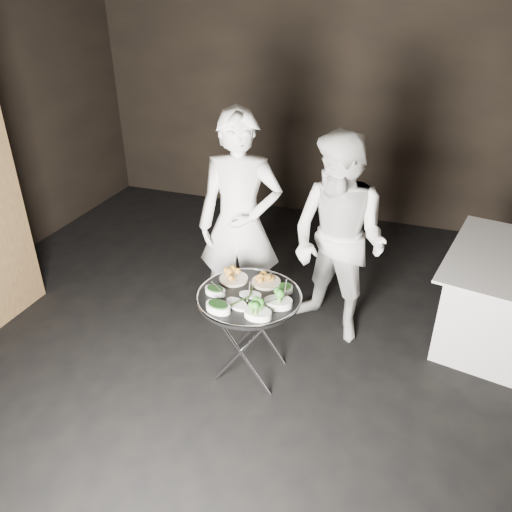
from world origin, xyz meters
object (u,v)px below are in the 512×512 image
(waiter_right, at_px, (338,241))
(waiter_left, at_px, (240,225))
(serving_tray, at_px, (249,297))
(tray_stand, at_px, (249,332))

(waiter_right, bearing_deg, waiter_left, -147.93)
(serving_tray, distance_m, waiter_left, 0.74)
(tray_stand, relative_size, serving_tray, 0.92)
(tray_stand, relative_size, waiter_left, 0.37)
(tray_stand, bearing_deg, serving_tray, -90.00)
(tray_stand, distance_m, waiter_right, 1.00)
(tray_stand, xyz_separation_m, waiter_right, (0.48, 0.74, 0.48))
(tray_stand, bearing_deg, waiter_left, 115.98)
(tray_stand, height_order, waiter_left, waiter_left)
(tray_stand, xyz_separation_m, serving_tray, (0.00, -0.00, 0.31))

